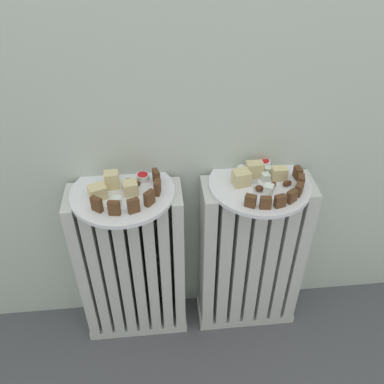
# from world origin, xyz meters

# --- Properties ---
(radiator_left) EXTENTS (0.34, 0.13, 0.59)m
(radiator_left) POSITION_xyz_m (-0.19, 0.28, 0.29)
(radiator_left) COLOR silver
(radiator_left) RESTS_ON ground_plane
(radiator_right) EXTENTS (0.34, 0.13, 0.59)m
(radiator_right) POSITION_xyz_m (0.19, 0.28, 0.29)
(radiator_right) COLOR silver
(radiator_right) RESTS_ON ground_plane
(plate_left) EXTENTS (0.29, 0.29, 0.01)m
(plate_left) POSITION_xyz_m (-0.19, 0.28, 0.60)
(plate_left) COLOR white
(plate_left) RESTS_ON radiator_left
(plate_right) EXTENTS (0.29, 0.29, 0.01)m
(plate_right) POSITION_xyz_m (0.19, 0.28, 0.60)
(plate_right) COLOR white
(plate_right) RESTS_ON radiator_right
(dark_cake_slice_left_0) EXTENTS (0.03, 0.03, 0.04)m
(dark_cake_slice_left_0) POSITION_xyz_m (-0.26, 0.20, 0.62)
(dark_cake_slice_left_0) COLOR #56351E
(dark_cake_slice_left_0) RESTS_ON plate_left
(dark_cake_slice_left_1) EXTENTS (0.03, 0.02, 0.04)m
(dark_cake_slice_left_1) POSITION_xyz_m (-0.21, 0.18, 0.62)
(dark_cake_slice_left_1) COLOR #56351E
(dark_cake_slice_left_1) RESTS_ON plate_left
(dark_cake_slice_left_2) EXTENTS (0.03, 0.02, 0.04)m
(dark_cake_slice_left_2) POSITION_xyz_m (-0.16, 0.19, 0.62)
(dark_cake_slice_left_2) COLOR #56351E
(dark_cake_slice_left_2) RESTS_ON plate_left
(dark_cake_slice_left_3) EXTENTS (0.03, 0.03, 0.04)m
(dark_cake_slice_left_3) POSITION_xyz_m (-0.12, 0.21, 0.62)
(dark_cake_slice_left_3) COLOR #56351E
(dark_cake_slice_left_3) RESTS_ON plate_left
(dark_cake_slice_left_4) EXTENTS (0.02, 0.03, 0.04)m
(dark_cake_slice_left_4) POSITION_xyz_m (-0.10, 0.26, 0.62)
(dark_cake_slice_left_4) COLOR #56351E
(dark_cake_slice_left_4) RESTS_ON plate_left
(dark_cake_slice_left_5) EXTENTS (0.02, 0.03, 0.04)m
(dark_cake_slice_left_5) POSITION_xyz_m (-0.10, 0.31, 0.62)
(dark_cake_slice_left_5) COLOR #56351E
(dark_cake_slice_left_5) RESTS_ON plate_left
(marble_cake_slice_left_0) EXTENTS (0.04, 0.04, 0.05)m
(marble_cake_slice_left_0) POSITION_xyz_m (-0.22, 0.30, 0.63)
(marble_cake_slice_left_0) COLOR beige
(marble_cake_slice_left_0) RESTS_ON plate_left
(marble_cake_slice_left_1) EXTENTS (0.04, 0.04, 0.04)m
(marble_cake_slice_left_1) POSITION_xyz_m (-0.17, 0.27, 0.62)
(marble_cake_slice_left_1) COLOR beige
(marble_cake_slice_left_1) RESTS_ON plate_left
(marble_cake_slice_left_2) EXTENTS (0.06, 0.05, 0.04)m
(marble_cake_slice_left_2) POSITION_xyz_m (-0.26, 0.26, 0.62)
(marble_cake_slice_left_2) COLOR beige
(marble_cake_slice_left_2) RESTS_ON plate_left
(turkish_delight_left_0) EXTENTS (0.02, 0.02, 0.02)m
(turkish_delight_left_0) POSITION_xyz_m (-0.20, 0.22, 0.61)
(turkish_delight_left_0) COLOR white
(turkish_delight_left_0) RESTS_ON plate_left
(turkish_delight_left_1) EXTENTS (0.03, 0.03, 0.02)m
(turkish_delight_left_1) POSITION_xyz_m (-0.26, 0.29, 0.61)
(turkish_delight_left_1) COLOR white
(turkish_delight_left_1) RESTS_ON plate_left
(medjool_date_left_0) EXTENTS (0.03, 0.02, 0.02)m
(medjool_date_left_0) POSITION_xyz_m (-0.16, 0.30, 0.61)
(medjool_date_left_0) COLOR #4C2814
(medjool_date_left_0) RESTS_ON plate_left
(medjool_date_left_1) EXTENTS (0.03, 0.02, 0.02)m
(medjool_date_left_1) POSITION_xyz_m (-0.18, 0.31, 0.61)
(medjool_date_left_1) COLOR #4C2814
(medjool_date_left_1) RESTS_ON plate_left
(medjool_date_left_2) EXTENTS (0.03, 0.03, 0.02)m
(medjool_date_left_2) POSITION_xyz_m (-0.23, 0.33, 0.61)
(medjool_date_left_2) COLOR #4C2814
(medjool_date_left_2) RESTS_ON plate_left
(jam_bowl_left) EXTENTS (0.04, 0.04, 0.02)m
(jam_bowl_left) POSITION_xyz_m (-0.14, 0.33, 0.61)
(jam_bowl_left) COLOR white
(jam_bowl_left) RESTS_ON plate_left
(dark_cake_slice_right_0) EXTENTS (0.03, 0.03, 0.03)m
(dark_cake_slice_right_0) POSITION_xyz_m (0.14, 0.18, 0.62)
(dark_cake_slice_right_0) COLOR #56351E
(dark_cake_slice_right_0) RESTS_ON plate_right
(dark_cake_slice_right_1) EXTENTS (0.03, 0.02, 0.03)m
(dark_cake_slice_right_1) POSITION_xyz_m (0.18, 0.17, 0.62)
(dark_cake_slice_right_1) COLOR #56351E
(dark_cake_slice_right_1) RESTS_ON plate_right
(dark_cake_slice_right_2) EXTENTS (0.03, 0.02, 0.03)m
(dark_cake_slice_right_2) POSITION_xyz_m (0.22, 0.17, 0.62)
(dark_cake_slice_right_2) COLOR #56351E
(dark_cake_slice_right_2) RESTS_ON plate_right
(dark_cake_slice_right_3) EXTENTS (0.03, 0.03, 0.03)m
(dark_cake_slice_right_3) POSITION_xyz_m (0.26, 0.19, 0.62)
(dark_cake_slice_right_3) COLOR #56351E
(dark_cake_slice_right_3) RESTS_ON plate_right
(dark_cake_slice_right_4) EXTENTS (0.03, 0.03, 0.03)m
(dark_cake_slice_right_4) POSITION_xyz_m (0.29, 0.22, 0.62)
(dark_cake_slice_right_4) COLOR #56351E
(dark_cake_slice_right_4) RESTS_ON plate_right
(dark_cake_slice_right_5) EXTENTS (0.02, 0.03, 0.03)m
(dark_cake_slice_right_5) POSITION_xyz_m (0.30, 0.25, 0.62)
(dark_cake_slice_right_5) COLOR #56351E
(dark_cake_slice_right_5) RESTS_ON plate_right
(dark_cake_slice_right_6) EXTENTS (0.02, 0.03, 0.03)m
(dark_cake_slice_right_6) POSITION_xyz_m (0.31, 0.29, 0.62)
(dark_cake_slice_right_6) COLOR #56351E
(dark_cake_slice_right_6) RESTS_ON plate_right
(marble_cake_slice_right_0) EXTENTS (0.04, 0.03, 0.04)m
(marble_cake_slice_right_0) POSITION_xyz_m (0.25, 0.29, 0.62)
(marble_cake_slice_right_0) COLOR beige
(marble_cake_slice_right_0) RESTS_ON plate_right
(marble_cake_slice_right_1) EXTENTS (0.05, 0.03, 0.05)m
(marble_cake_slice_right_1) POSITION_xyz_m (0.18, 0.31, 0.63)
(marble_cake_slice_right_1) COLOR beige
(marble_cake_slice_right_1) RESTS_ON plate_right
(marble_cake_slice_right_2) EXTENTS (0.05, 0.05, 0.04)m
(marble_cake_slice_right_2) POSITION_xyz_m (0.14, 0.28, 0.63)
(marble_cake_slice_right_2) COLOR beige
(marble_cake_slice_right_2) RESTS_ON plate_right
(turkish_delight_right_0) EXTENTS (0.03, 0.03, 0.02)m
(turkish_delight_right_0) POSITION_xyz_m (0.21, 0.23, 0.62)
(turkish_delight_right_0) COLOR white
(turkish_delight_right_0) RESTS_ON plate_right
(turkish_delight_right_1) EXTENTS (0.03, 0.03, 0.02)m
(turkish_delight_right_1) POSITION_xyz_m (0.21, 0.29, 0.61)
(turkish_delight_right_1) COLOR white
(turkish_delight_right_1) RESTS_ON plate_right
(turkish_delight_right_2) EXTENTS (0.02, 0.02, 0.02)m
(turkish_delight_right_2) POSITION_xyz_m (0.23, 0.32, 0.61)
(turkish_delight_right_2) COLOR white
(turkish_delight_right_2) RESTS_ON plate_right
(turkish_delight_right_3) EXTENTS (0.03, 0.03, 0.02)m
(turkish_delight_right_3) POSITION_xyz_m (0.15, 0.33, 0.61)
(turkish_delight_right_3) COLOR white
(turkish_delight_right_3) RESTS_ON plate_right
(medjool_date_right_0) EXTENTS (0.03, 0.03, 0.02)m
(medjool_date_right_0) POSITION_xyz_m (0.23, 0.25, 0.61)
(medjool_date_right_0) COLOR #4C2814
(medjool_date_right_0) RESTS_ON plate_right
(medjool_date_right_1) EXTENTS (0.03, 0.02, 0.02)m
(medjool_date_right_1) POSITION_xyz_m (0.27, 0.26, 0.61)
(medjool_date_right_1) COLOR #4C2814
(medjool_date_right_1) RESTS_ON plate_right
(medjool_date_right_2) EXTENTS (0.03, 0.02, 0.02)m
(medjool_date_right_2) POSITION_xyz_m (0.18, 0.24, 0.61)
(medjool_date_right_2) COLOR #4C2814
(medjool_date_right_2) RESTS_ON plate_right
(jam_bowl_right) EXTENTS (0.04, 0.04, 0.03)m
(jam_bowl_right) POSITION_xyz_m (0.22, 0.35, 0.62)
(jam_bowl_right) COLOR white
(jam_bowl_right) RESTS_ON plate_right
(fork) EXTENTS (0.03, 0.09, 0.00)m
(fork) POSITION_xyz_m (0.18, 0.26, 0.61)
(fork) COLOR #B7B7BC
(fork) RESTS_ON plate_right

